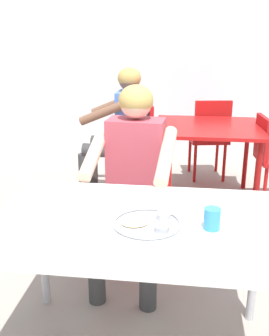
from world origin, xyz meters
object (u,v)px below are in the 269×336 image
at_px(chair_foreground, 139,195).
at_px(diner_foreground, 133,170).
at_px(table_foreground, 138,234).
at_px(thali_tray, 148,223).
at_px(chair_red_left, 138,144).
at_px(patron_background, 120,122).
at_px(table_background_red, 207,134).
at_px(drinking_cup, 212,218).
at_px(chair_red_far, 210,134).

xyz_separation_m(chair_foreground, diner_foreground, (-0.01, -0.21, 0.25)).
relative_size(table_foreground, diner_foreground, 1.05).
xyz_separation_m(thali_tray, chair_red_left, (-0.30, 2.10, -0.23)).
bearing_deg(patron_background, table_background_red, -0.21).
bearing_deg(chair_red_left, patron_background, -164.93).
bearing_deg(table_foreground, chair_foreground, 96.47).
xyz_separation_m(chair_foreground, table_background_red, (0.48, 1.09, 0.16)).
bearing_deg(drinking_cup, table_background_red, 88.13).
bearing_deg(thali_tray, diner_foreground, 102.40).
bearing_deg(chair_foreground, chair_red_far, 72.45).
distance_m(diner_foreground, table_background_red, 1.40).
distance_m(table_background_red, chair_red_far, 0.62).
xyz_separation_m(thali_tray, drinking_cup, (0.26, 0.00, 0.04)).
bearing_deg(chair_foreground, chair_red_left, 97.22).
bearing_deg(thali_tray, chair_red_left, 98.05).
bearing_deg(table_foreground, drinking_cup, -8.38).
xyz_separation_m(chair_red_left, chair_red_far, (0.68, 0.55, -0.02)).
height_order(chair_red_far, patron_background, patron_background).
relative_size(table_foreground, chair_red_far, 1.49).
height_order(drinking_cup, patron_background, patron_background).
relative_size(thali_tray, chair_foreground, 0.36).
relative_size(table_foreground, patron_background, 1.06).
bearing_deg(thali_tray, table_background_red, 80.90).
relative_size(drinking_cup, diner_foreground, 0.08).
bearing_deg(chair_foreground, thali_tray, -80.97).
xyz_separation_m(table_foreground, thali_tray, (0.05, -0.05, 0.08)).
height_order(table_foreground, chair_red_far, chair_red_far).
bearing_deg(patron_background, diner_foreground, -77.13).
bearing_deg(chair_red_far, diner_foreground, -105.99).
xyz_separation_m(table_foreground, chair_foreground, (-0.10, 0.91, -0.19)).
bearing_deg(thali_tray, patron_background, 102.70).
relative_size(chair_red_left, patron_background, 0.74).
distance_m(chair_red_left, patron_background, 0.27).
height_order(chair_foreground, diner_foreground, diner_foreground).
height_order(thali_tray, diner_foreground, diner_foreground).
distance_m(table_foreground, chair_foreground, 0.94).
bearing_deg(chair_red_left, drinking_cup, -75.08).
bearing_deg(chair_red_far, table_foreground, -99.41).
distance_m(drinking_cup, chair_foreground, 1.09).
distance_m(thali_tray, drinking_cup, 0.26).
bearing_deg(chair_red_left, chair_red_far, 39.07).
height_order(table_foreground, chair_foreground, chair_foreground).
distance_m(table_foreground, diner_foreground, 0.71).
height_order(thali_tray, chair_foreground, chair_foreground).
xyz_separation_m(table_background_red, patron_background, (-0.79, 0.00, 0.09)).
bearing_deg(chair_red_left, diner_foreground, -84.39).
bearing_deg(table_foreground, chair_red_far, 80.59).
relative_size(thali_tray, chair_red_far, 0.34).
bearing_deg(diner_foreground, chair_foreground, 86.96).
height_order(table_background_red, chair_red_left, chair_red_left).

